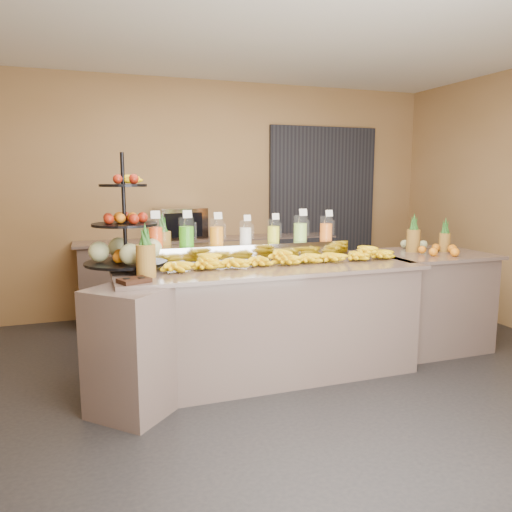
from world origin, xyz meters
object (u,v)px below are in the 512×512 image
condiment_caddy (134,280)px  fruit_stand (131,240)px  banana_heap (283,256)px  right_fruit_pile (433,246)px  pitcher_tray (246,251)px  oven_warmer (180,224)px

condiment_caddy → fruit_stand: bearing=85.9°
banana_heap → right_fruit_pile: bearing=3.5°
pitcher_tray → right_fruit_pile: 1.84m
pitcher_tray → condiment_caddy: 1.22m
pitcher_tray → banana_heap: banana_heap is taller
banana_heap → pitcher_tray: bearing=127.2°
pitcher_tray → oven_warmer: 1.69m
fruit_stand → oven_warmer: size_ratio=1.64×
condiment_caddy → oven_warmer: size_ratio=0.36×
fruit_stand → oven_warmer: fruit_stand is taller
condiment_caddy → right_fruit_pile: bearing=9.1°
banana_heap → fruit_stand: fruit_stand is taller
right_fruit_pile → oven_warmer: size_ratio=0.74×
pitcher_tray → right_fruit_pile: bearing=-6.3°
oven_warmer → banana_heap: bearing=-83.9°
pitcher_tray → right_fruit_pile: size_ratio=4.51×
fruit_stand → right_fruit_pile: bearing=11.1°
pitcher_tray → fruit_stand: bearing=-174.0°
pitcher_tray → oven_warmer: oven_warmer is taller
fruit_stand → right_fruit_pile: 2.81m
pitcher_tray → condiment_caddy: pitcher_tray is taller
banana_heap → condiment_caddy: bearing=-164.0°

